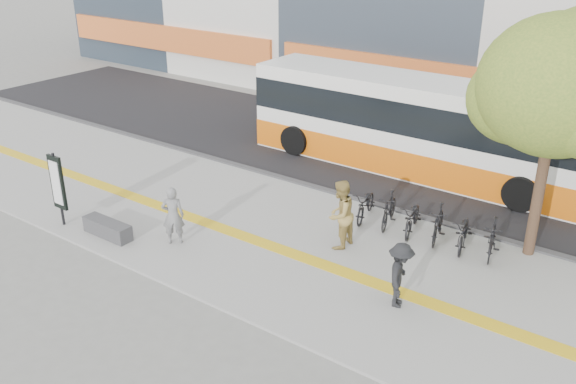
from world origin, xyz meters
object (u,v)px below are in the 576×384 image
Objects in this scene: street_tree at (558,88)px; pedestrian_dark at (400,275)px; bus at (414,128)px; pedestrian_tan at (340,215)px; seated_woman at (173,215)px; bench at (108,228)px; signboard at (57,184)px.

street_tree is 5.90m from pedestrian_dark.
bus reaches higher than pedestrian_tan.
bus is (-5.21, 3.68, -2.96)m from street_tree.
seated_woman is 4.48m from pedestrian_tan.
seated_woman is at bearing 24.34° from bench.
bench is 8.29m from pedestrian_dark.
pedestrian_tan is at bearing -81.38° from bus.
bus is 6.29× the size of pedestrian_tan.
pedestrian_dark is at bearing 59.26° from pedestrian_tan.
street_tree is 0.53× the size of bus.
pedestrian_tan is (7.14, 3.58, -0.34)m from signboard.
bench is 12.23m from street_tree.
pedestrian_dark is (6.30, 0.88, -0.04)m from seated_woman.
pedestrian_dark is at bearing -66.20° from bus.
signboard is at bearing -62.51° from pedestrian_tan.
bus reaches higher than pedestrian_dark.
street_tree reaches higher than pedestrian_dark.
street_tree is 6.14m from pedestrian_tan.
pedestrian_tan is (-4.24, -2.75, -3.48)m from street_tree.
signboard is at bearing -169.19° from bench.
signboard is (-1.60, -0.31, 1.06)m from bench.
bus reaches higher than seated_woman.
street_tree reaches higher than signboard.
street_tree is at bearing -40.79° from pedestrian_dark.
seated_woman is at bearing 18.23° from signboard.
pedestrian_tan is at bearing 30.55° from bench.
street_tree is 4.02× the size of pedestrian_dark.
bench is at bearing -14.94° from seated_woman.
bus reaches higher than signboard.
bench is 2.06m from seated_woman.
signboard is 13.40m from street_tree.
signboard is 0.35× the size of street_tree.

